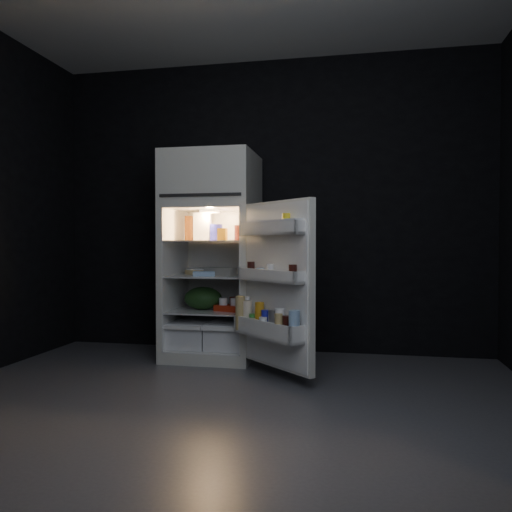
% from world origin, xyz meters
% --- Properties ---
extents(floor, '(4.00, 3.40, 0.00)m').
position_xyz_m(floor, '(0.00, 0.00, 0.00)').
color(floor, '#55555B').
rests_on(floor, ground).
extents(wall_back, '(4.00, 0.00, 2.70)m').
position_xyz_m(wall_back, '(0.00, 1.70, 1.35)').
color(wall_back, black).
rests_on(wall_back, ground).
extents(wall_front, '(4.00, 0.00, 2.70)m').
position_xyz_m(wall_front, '(0.00, -1.70, 1.35)').
color(wall_front, black).
rests_on(wall_front, ground).
extents(refrigerator, '(0.76, 0.71, 1.78)m').
position_xyz_m(refrigerator, '(-0.44, 1.32, 0.96)').
color(refrigerator, silver).
rests_on(refrigerator, ground).
extents(fridge_door, '(0.65, 0.63, 1.22)m').
position_xyz_m(fridge_door, '(0.21, 0.68, 0.68)').
color(fridge_door, silver).
rests_on(fridge_door, ground).
extents(milk_jug, '(0.15, 0.15, 0.24)m').
position_xyz_m(milk_jug, '(-0.52, 1.30, 1.15)').
color(milk_jug, white).
rests_on(milk_jug, refrigerator).
extents(mayo_jar, '(0.14, 0.14, 0.14)m').
position_xyz_m(mayo_jar, '(-0.40, 1.29, 1.10)').
color(mayo_jar, '#1C1E9A').
rests_on(mayo_jar, refrigerator).
extents(jam_jar, '(0.13, 0.13, 0.13)m').
position_xyz_m(jam_jar, '(-0.18, 1.27, 1.09)').
color(jam_jar, black).
rests_on(jam_jar, refrigerator).
extents(amber_bottle, '(0.09, 0.09, 0.22)m').
position_xyz_m(amber_bottle, '(-0.68, 1.40, 1.14)').
color(amber_bottle, '#BC5F1E').
rests_on(amber_bottle, refrigerator).
extents(small_carton, '(0.08, 0.06, 0.10)m').
position_xyz_m(small_carton, '(-0.29, 1.11, 1.08)').
color(small_carton, orange).
rests_on(small_carton, refrigerator).
extents(egg_carton, '(0.29, 0.20, 0.07)m').
position_xyz_m(egg_carton, '(-0.33, 1.18, 0.76)').
color(egg_carton, gray).
rests_on(egg_carton, refrigerator).
extents(pie, '(0.37, 0.37, 0.04)m').
position_xyz_m(pie, '(-0.55, 1.39, 0.75)').
color(pie, tan).
rests_on(pie, refrigerator).
extents(flat_package, '(0.20, 0.13, 0.04)m').
position_xyz_m(flat_package, '(-0.45, 1.11, 0.75)').
color(flat_package, '#86A9CF').
rests_on(flat_package, refrigerator).
extents(wrapped_pkg, '(0.15, 0.14, 0.05)m').
position_xyz_m(wrapped_pkg, '(-0.22, 1.46, 0.75)').
color(wrapped_pkg, '#F3E0C7').
rests_on(wrapped_pkg, refrigerator).
extents(produce_bag, '(0.40, 0.36, 0.20)m').
position_xyz_m(produce_bag, '(-0.51, 1.25, 0.52)').
color(produce_bag, '#193815').
rests_on(produce_bag, refrigerator).
extents(yogurt_tray, '(0.28, 0.21, 0.05)m').
position_xyz_m(yogurt_tray, '(-0.25, 1.20, 0.45)').
color(yogurt_tray, '#B1250F').
rests_on(yogurt_tray, refrigerator).
extents(small_can_red, '(0.07, 0.07, 0.09)m').
position_xyz_m(small_can_red, '(-0.29, 1.47, 0.47)').
color(small_can_red, '#B1250F').
rests_on(small_can_red, refrigerator).
extents(small_can_silver, '(0.08, 0.08, 0.09)m').
position_xyz_m(small_can_silver, '(-0.24, 1.43, 0.47)').
color(small_can_silver, '#B4B4B8').
rests_on(small_can_silver, refrigerator).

